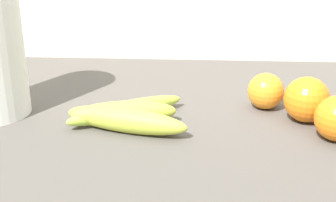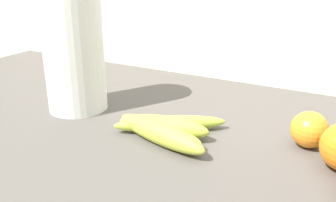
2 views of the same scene
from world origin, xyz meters
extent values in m
cube|color=silver|center=(0.00, 0.39, 0.65)|extent=(2.00, 0.06, 1.30)
ellipsoid|color=#B7C43F|center=(0.01, -0.06, 0.90)|extent=(0.21, 0.09, 0.04)
ellipsoid|color=#AEC13F|center=(0.00, -0.05, 0.89)|extent=(0.18, 0.05, 0.03)
ellipsoid|color=#B6C13F|center=(0.00, -0.04, 0.90)|extent=(0.18, 0.07, 0.04)
ellipsoid|color=#ACC33F|center=(-0.01, -0.03, 0.90)|extent=(0.16, 0.09, 0.03)
ellipsoid|color=#AAC63F|center=(0.00, -0.01, 0.89)|extent=(0.20, 0.15, 0.03)
sphere|color=orange|center=(0.31, 0.00, 0.92)|extent=(0.08, 0.08, 0.08)
sphere|color=orange|center=(0.25, 0.05, 0.91)|extent=(0.07, 0.07, 0.07)
camera|label=1|loc=(0.11, -0.73, 1.20)|focal=48.98mm
camera|label=2|loc=(0.30, -0.58, 1.19)|focal=38.95mm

